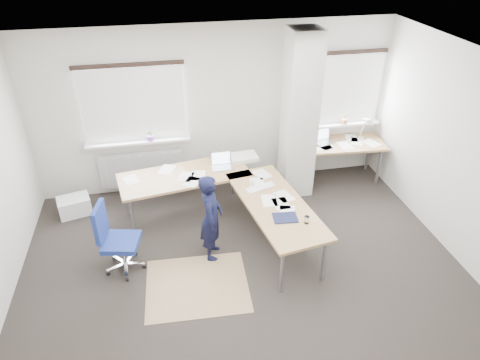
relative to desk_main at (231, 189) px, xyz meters
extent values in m
plane|color=black|center=(-0.01, -1.13, -0.69)|extent=(6.00, 6.00, 0.00)
cube|color=beige|center=(-0.01, 1.37, 0.71)|extent=(6.00, 0.04, 2.80)
cube|color=beige|center=(2.99, -1.13, 0.71)|extent=(0.04, 5.00, 2.80)
cube|color=white|center=(-0.01, -1.13, 2.11)|extent=(6.00, 5.00, 0.04)
cube|color=beige|center=(1.29, 0.82, 0.70)|extent=(0.50, 0.50, 2.78)
cube|color=white|center=(-1.31, 1.34, 0.91)|extent=(1.60, 0.04, 1.20)
cube|color=white|center=(-1.31, 1.30, 0.91)|extent=(1.60, 0.02, 1.20)
cube|color=white|center=(-1.31, 1.27, 0.29)|extent=(1.70, 0.20, 0.04)
cube|color=white|center=(2.29, 1.34, 0.91)|extent=(1.20, 0.04, 1.20)
cube|color=white|center=(2.29, 1.30, 0.91)|extent=(1.20, 0.02, 1.20)
cube|color=white|center=(2.29, 1.27, 0.29)|extent=(1.30, 0.20, 0.04)
cube|color=silver|center=(-1.31, 1.29, -0.24)|extent=(1.40, 0.10, 0.60)
cylinder|color=#83469B|center=(-1.11, 1.25, 0.35)|extent=(0.12, 0.12, 0.08)
imported|color=#3F712D|center=(-1.11, 1.25, 0.39)|extent=(0.09, 0.06, 0.17)
cylinder|color=#B07043|center=(2.29, 1.25, 0.35)|extent=(0.12, 0.12, 0.08)
imported|color=#3F712D|center=(2.29, 1.25, 0.39)|extent=(0.09, 0.07, 0.17)
cube|color=#9A7C54|center=(-0.67, -1.16, -0.69)|extent=(1.38, 1.19, 0.01)
cube|color=white|center=(-2.43, 0.84, -0.55)|extent=(0.56, 0.45, 0.29)
cube|color=olive|center=(-0.64, 0.49, 0.02)|extent=(2.10, 1.11, 0.04)
cube|color=olive|center=(0.54, -0.54, 0.02)|extent=(1.11, 2.10, 0.04)
cylinder|color=gray|center=(-1.48, 0.05, -0.35)|extent=(0.05, 0.05, 0.69)
cylinder|color=gray|center=(-1.58, 0.64, -0.35)|extent=(0.05, 0.05, 0.69)
cylinder|color=gray|center=(0.20, 0.93, -0.35)|extent=(0.05, 0.05, 0.69)
cylinder|color=gray|center=(0.38, -1.48, -0.35)|extent=(0.05, 0.05, 0.69)
cylinder|color=gray|center=(0.98, -1.38, -0.35)|extent=(0.05, 0.05, 0.69)
cylinder|color=gray|center=(0.69, 0.40, -0.35)|extent=(0.05, 0.05, 0.69)
cube|color=#B7B7BC|center=(-0.03, 0.58, 0.05)|extent=(0.33, 0.23, 0.01)
cube|color=#B7B7BC|center=(-0.03, 0.69, 0.16)|extent=(0.33, 0.04, 0.22)
cube|color=silver|center=(-0.03, 0.69, 0.16)|extent=(0.29, 0.03, 0.19)
cube|color=white|center=(0.43, -0.13, 0.05)|extent=(0.46, 0.27, 0.02)
cube|color=#121634|center=(0.57, -0.91, 0.05)|extent=(0.34, 0.27, 0.01)
cube|color=white|center=(0.36, 0.79, 0.07)|extent=(0.47, 0.35, 0.07)
imported|color=white|center=(0.32, -0.05, 0.07)|extent=(0.09, 0.09, 0.07)
cylinder|color=silver|center=(0.81, -1.06, 0.09)|extent=(0.07, 0.07, 0.10)
cube|color=olive|center=(2.24, 1.02, 0.02)|extent=(1.45, 0.80, 0.04)
cylinder|color=gray|center=(1.62, 0.82, -0.35)|extent=(0.05, 0.05, 0.69)
cylinder|color=gray|center=(2.82, 0.73, -0.35)|extent=(0.05, 0.05, 0.69)
cylinder|color=gray|center=(1.66, 1.32, -0.35)|extent=(0.05, 0.05, 0.69)
cylinder|color=gray|center=(2.86, 1.23, -0.35)|extent=(0.05, 0.05, 0.69)
cube|color=#B7B7BC|center=(1.89, 1.09, 0.05)|extent=(0.38, 0.30, 0.01)
cube|color=#B7B7BC|center=(1.86, 1.20, 0.16)|extent=(0.33, 0.12, 0.22)
cube|color=silver|center=(1.86, 1.20, 0.16)|extent=(0.29, 0.10, 0.19)
cylinder|color=silver|center=(2.61, 1.12, 0.05)|extent=(0.10, 0.10, 0.02)
cylinder|color=silver|center=(2.61, 1.12, 0.24)|extent=(0.02, 0.16, 0.38)
cylinder|color=silver|center=(2.61, 1.00, 0.46)|extent=(0.02, 0.29, 0.13)
cone|color=silver|center=(2.61, 0.86, 0.44)|extent=(0.14, 0.16, 0.17)
cube|color=navy|center=(-1.59, -0.64, -0.24)|extent=(0.54, 0.54, 0.08)
cube|color=navy|center=(-1.82, -0.59, 0.10)|extent=(0.14, 0.40, 0.49)
cylinder|color=silver|center=(-1.59, -0.64, -0.43)|extent=(0.06, 0.06, 0.33)
cylinder|color=black|center=(-1.34, -0.69, -0.66)|extent=(0.06, 0.04, 0.06)
cylinder|color=black|center=(-1.46, -0.42, -0.66)|extent=(0.06, 0.07, 0.06)
cylinder|color=black|center=(-1.76, -0.45, -0.66)|extent=(0.06, 0.06, 0.06)
cylinder|color=black|center=(-1.83, -0.74, -0.66)|extent=(0.07, 0.05, 0.06)
cylinder|color=black|center=(-1.57, -0.89, -0.66)|extent=(0.04, 0.06, 0.06)
imported|color=black|center=(-0.38, -0.59, -0.04)|extent=(0.40, 0.53, 1.30)
camera|label=1|loc=(-0.92, -5.25, 3.45)|focal=32.00mm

